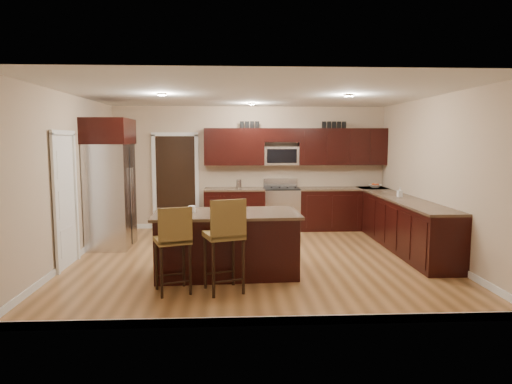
{
  "coord_description": "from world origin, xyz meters",
  "views": [
    {
      "loc": [
        -0.39,
        -7.4,
        1.97
      ],
      "look_at": [
        0.01,
        0.4,
        1.07
      ],
      "focal_mm": 32.0,
      "sensor_mm": 36.0,
      "label": 1
    }
  ],
  "objects": [
    {
      "name": "base_cabinets",
      "position": [
        1.9,
        1.45,
        0.46
      ],
      "size": [
        4.02,
        3.96,
        0.92
      ],
      "color": "black",
      "rests_on": "floor"
    },
    {
      "name": "letter_decor",
      "position": [
        0.9,
        2.58,
        2.29
      ],
      "size": [
        2.2,
        0.03,
        0.15
      ],
      "primitive_type": null,
      "color": "black",
      "rests_on": "upper_cabinets"
    },
    {
      "name": "fruit_bowl",
      "position": [
        2.75,
        2.45,
        0.95
      ],
      "size": [
        0.37,
        0.37,
        0.07
      ],
      "primitive_type": "imported",
      "rotation": [
        0.0,
        0.0,
        -0.37
      ],
      "color": "silver",
      "rests_on": "base_cabinets"
    },
    {
      "name": "wall_back",
      "position": [
        0.0,
        2.75,
        1.35
      ],
      "size": [
        6.0,
        0.0,
        6.0
      ],
      "primitive_type": "plane",
      "rotation": [
        1.57,
        0.0,
        0.0
      ],
      "color": "#C1A98B",
      "rests_on": "floor"
    },
    {
      "name": "wall_right",
      "position": [
        3.0,
        0.0,
        1.35
      ],
      "size": [
        0.0,
        5.5,
        5.5
      ],
      "primitive_type": "plane",
      "rotation": [
        1.57,
        0.0,
        -1.57
      ],
      "color": "#C1A98B",
      "rests_on": "floor"
    },
    {
      "name": "ceiling",
      "position": [
        0.0,
        0.0,
        2.7
      ],
      "size": [
        6.0,
        6.0,
        0.0
      ],
      "primitive_type": "plane",
      "rotation": [
        3.14,
        0.0,
        0.0
      ],
      "color": "silver",
      "rests_on": "wall_back"
    },
    {
      "name": "floor",
      "position": [
        0.0,
        0.0,
        0.0
      ],
      "size": [
        6.0,
        6.0,
        0.0
      ],
      "primitive_type": "plane",
      "color": "#A57241",
      "rests_on": "ground"
    },
    {
      "name": "island",
      "position": [
        -0.48,
        -0.83,
        0.43
      ],
      "size": [
        2.15,
        1.19,
        0.92
      ],
      "rotation": [
        0.0,
        0.0,
        0.04
      ],
      "color": "black",
      "rests_on": "floor"
    },
    {
      "name": "refrigerator",
      "position": [
        -2.62,
        1.0,
        1.2
      ],
      "size": [
        0.79,
        1.01,
        2.35
      ],
      "color": "silver",
      "rests_on": "floor"
    },
    {
      "name": "microwave",
      "position": [
        0.68,
        2.6,
        1.62
      ],
      "size": [
        0.76,
        0.31,
        0.4
      ],
      "primitive_type": "cube",
      "color": "silver",
      "rests_on": "upper_cabinets"
    },
    {
      "name": "canister_tall",
      "position": [
        -0.26,
        2.45,
        1.02
      ],
      "size": [
        0.12,
        0.12,
        0.19
      ],
      "primitive_type": "cylinder",
      "color": "silver",
      "rests_on": "base_cabinets"
    },
    {
      "name": "island_jar",
      "position": [
        -0.98,
        -0.83,
        0.97
      ],
      "size": [
        0.1,
        0.1,
        0.1
      ],
      "primitive_type": "cylinder",
      "color": "white",
      "rests_on": "island"
    },
    {
      "name": "range",
      "position": [
        0.68,
        2.45,
        0.47
      ],
      "size": [
        0.76,
        0.64,
        1.11
      ],
      "color": "silver",
      "rests_on": "floor"
    },
    {
      "name": "stool_left",
      "position": [
        -1.14,
        -1.67,
        0.71
      ],
      "size": [
        0.54,
        0.54,
        1.14
      ],
      "rotation": [
        0.0,
        0.0,
        0.33
      ],
      "color": "olive",
      "rests_on": "floor"
    },
    {
      "name": "canister_short",
      "position": [
        -0.25,
        2.45,
        0.99
      ],
      "size": [
        0.11,
        0.11,
        0.15
      ],
      "primitive_type": "cylinder",
      "color": "silver",
      "rests_on": "base_cabinets"
    },
    {
      "name": "floor_mat",
      "position": [
        -0.03,
        1.74,
        0.01
      ],
      "size": [
        1.04,
        0.71,
        0.01
      ],
      "primitive_type": "cube",
      "rotation": [
        0.0,
        0.0,
        0.03
      ],
      "color": "brown",
      "rests_on": "floor"
    },
    {
      "name": "soap_bottle",
      "position": [
        2.7,
        0.82,
        1.01
      ],
      "size": [
        0.09,
        0.09,
        0.18
      ],
      "primitive_type": "imported",
      "rotation": [
        0.0,
        0.0,
        0.14
      ],
      "color": "#B2B2B2",
      "rests_on": "base_cabinets"
    },
    {
      "name": "pantry_door",
      "position": [
        -2.98,
        -0.3,
        1.02
      ],
      "size": [
        0.03,
        0.8,
        2.04
      ],
      "primitive_type": "cube",
      "color": "white",
      "rests_on": "floor"
    },
    {
      "name": "doorway",
      "position": [
        -1.65,
        2.73,
        1.03
      ],
      "size": [
        0.85,
        0.03,
        2.06
      ],
      "primitive_type": "cube",
      "color": "black",
      "rests_on": "floor"
    },
    {
      "name": "wall_left",
      "position": [
        -3.0,
        0.0,
        1.35
      ],
      "size": [
        0.0,
        5.5,
        5.5
      ],
      "primitive_type": "plane",
      "rotation": [
        1.57,
        0.0,
        1.57
      ],
      "color": "#C1A98B",
      "rests_on": "floor"
    },
    {
      "name": "stool_mid",
      "position": [
        -0.49,
        -1.68,
        0.77
      ],
      "size": [
        0.58,
        0.58,
        1.24
      ],
      "rotation": [
        0.0,
        0.0,
        0.32
      ],
      "color": "olive",
      "rests_on": "floor"
    },
    {
      "name": "upper_cabinets",
      "position": [
        1.04,
        2.58,
        1.84
      ],
      "size": [
        4.0,
        0.33,
        0.8
      ],
      "color": "black",
      "rests_on": "wall_back"
    }
  ]
}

